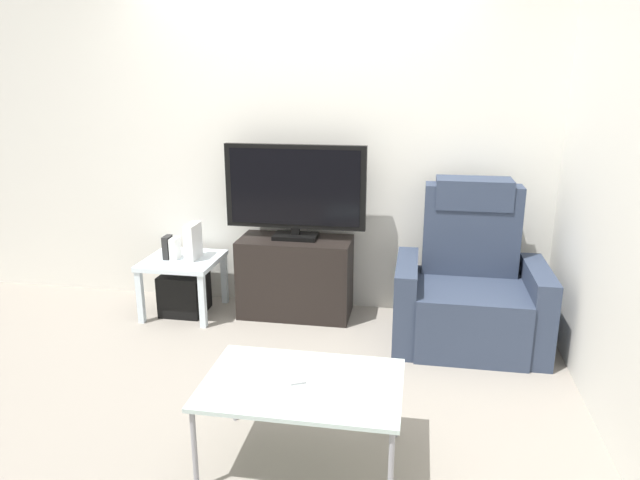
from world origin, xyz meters
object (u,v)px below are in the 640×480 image
object	(u,v)px
book_middle	(175,248)
game_console	(193,241)
television	(295,190)
side_table	(183,267)
recliner_armchair	(470,288)
tv_stand	(296,277)
coffee_table	(302,387)
book_leftmost	(168,247)
subwoofer_box	(185,293)
cell_phone	(295,376)

from	to	relation	value
book_middle	game_console	bearing A→B (deg)	12.76
television	side_table	world-z (taller)	television
recliner_armchair	book_middle	distance (m)	2.14
tv_stand	coffee_table	xyz separation A→B (m)	(0.40, -1.70, 0.09)
recliner_armchair	book_leftmost	world-z (taller)	recliner_armchair
side_table	coffee_table	size ratio (longest dim) A/B	0.60
subwoofer_box	book_middle	world-z (taller)	book_middle
recliner_armchair	book_leftmost	xyz separation A→B (m)	(-2.19, 0.10, 0.15)
side_table	game_console	bearing A→B (deg)	6.34
side_table	recliner_armchair	bearing A→B (deg)	-3.17
television	recliner_armchair	world-z (taller)	television
coffee_table	game_console	bearing A→B (deg)	125.85
subwoofer_box	coffee_table	world-z (taller)	coffee_table
recliner_armchair	subwoofer_box	bearing A→B (deg)	168.43
coffee_table	side_table	bearing A→B (deg)	128.09
television	subwoofer_box	xyz separation A→B (m)	(-0.84, -0.13, -0.80)
book_leftmost	coffee_table	size ratio (longest dim) A/B	0.19
recliner_armchair	television	bearing A→B (deg)	160.29
subwoofer_box	book_leftmost	distance (m)	0.38
side_table	subwoofer_box	distance (m)	0.21
book_leftmost	coffee_table	world-z (taller)	book_leftmost
side_table	book_leftmost	distance (m)	0.18
game_console	coffee_table	bearing A→B (deg)	-54.15
tv_stand	book_leftmost	distance (m)	0.98
book_middle	cell_phone	bearing A→B (deg)	-50.84
tv_stand	television	bearing A→B (deg)	90.00
side_table	cell_phone	size ratio (longest dim) A/B	3.60
game_console	subwoofer_box	bearing A→B (deg)	-173.66
subwoofer_box	cell_phone	xyz separation A→B (m)	(1.20, -1.54, 0.26)
television	cell_phone	world-z (taller)	television
subwoofer_box	game_console	bearing A→B (deg)	6.34
tv_stand	subwoofer_box	world-z (taller)	tv_stand
book_middle	game_console	distance (m)	0.15
subwoofer_box	game_console	size ratio (longest dim) A/B	1.18
coffee_table	subwoofer_box	bearing A→B (deg)	128.09
side_table	book_middle	xyz separation A→B (m)	(-0.04, -0.02, 0.15)
book_leftmost	book_middle	world-z (taller)	book_leftmost
coffee_table	cell_phone	bearing A→B (deg)	136.71
book_leftmost	side_table	bearing A→B (deg)	11.31
tv_stand	game_console	world-z (taller)	game_console
book_middle	subwoofer_box	bearing A→B (deg)	25.20
side_table	coffee_table	world-z (taller)	side_table
tv_stand	side_table	size ratio (longest dim) A/B	1.53
television	coffee_table	size ratio (longest dim) A/B	1.14
tv_stand	television	size ratio (longest dim) A/B	0.80
recliner_armchair	cell_phone	world-z (taller)	recliner_armchair
television	book_leftmost	xyz separation A→B (m)	(-0.94, -0.15, -0.44)
side_table	subwoofer_box	xyz separation A→B (m)	(0.00, 0.00, -0.21)
coffee_table	book_middle	bearing A→B (deg)	129.39
tv_stand	television	world-z (taller)	television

